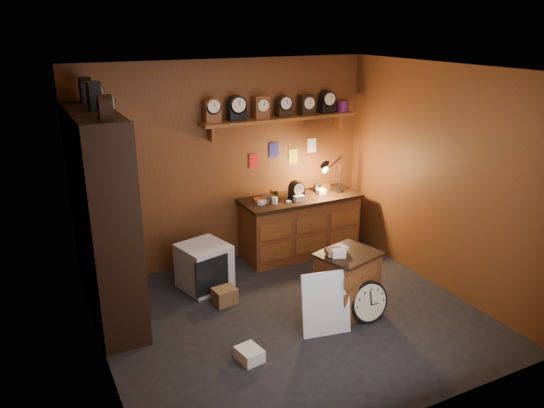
{
  "coord_description": "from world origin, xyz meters",
  "views": [
    {
      "loc": [
        -2.53,
        -4.53,
        3.14
      ],
      "look_at": [
        -0.08,
        0.35,
        1.25
      ],
      "focal_mm": 35.0,
      "sensor_mm": 36.0,
      "label": 1
    }
  ],
  "objects_px": {
    "shelving_unit": "(100,210)",
    "low_cabinet": "(347,280)",
    "big_round_clock": "(369,302)",
    "workbench": "(300,222)"
  },
  "relations": [
    {
      "from": "big_round_clock",
      "to": "shelving_unit",
      "type": "bearing_deg",
      "value": 150.72
    },
    {
      "from": "shelving_unit",
      "to": "low_cabinet",
      "type": "height_order",
      "value": "shelving_unit"
    },
    {
      "from": "workbench",
      "to": "big_round_clock",
      "type": "bearing_deg",
      "value": -96.39
    },
    {
      "from": "big_round_clock",
      "to": "workbench",
      "type": "bearing_deg",
      "value": 83.61
    },
    {
      "from": "big_round_clock",
      "to": "low_cabinet",
      "type": "bearing_deg",
      "value": 109.77
    },
    {
      "from": "low_cabinet",
      "to": "shelving_unit",
      "type": "bearing_deg",
      "value": 138.89
    },
    {
      "from": "shelving_unit",
      "to": "low_cabinet",
      "type": "bearing_deg",
      "value": -25.15
    },
    {
      "from": "shelving_unit",
      "to": "low_cabinet",
      "type": "relative_size",
      "value": 3.17
    },
    {
      "from": "low_cabinet",
      "to": "big_round_clock",
      "type": "xyz_separation_m",
      "value": [
        0.1,
        -0.27,
        -0.16
      ]
    },
    {
      "from": "shelving_unit",
      "to": "low_cabinet",
      "type": "distance_m",
      "value": 2.8
    }
  ]
}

